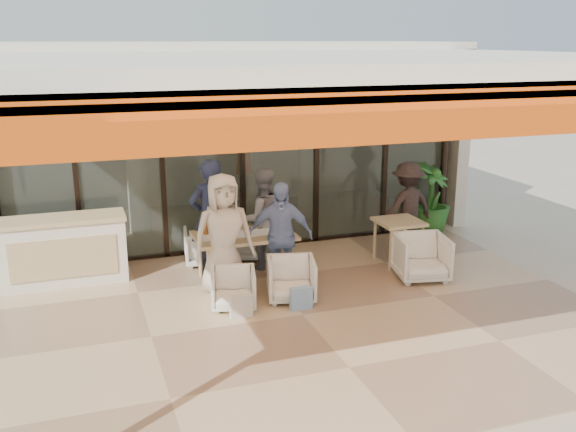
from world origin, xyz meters
name	(u,v)px	position (x,y,z in m)	size (l,w,h in m)	color
ground	(303,317)	(0.00, 0.00, 0.00)	(70.00, 70.00, 0.00)	#C6B293
terrace_floor	(303,316)	(0.00, 0.00, 0.01)	(8.00, 6.00, 0.01)	tan
terrace_structure	(312,68)	(0.00, -0.26, 3.25)	(8.00, 6.00, 3.40)	silver
glass_storefront	(242,160)	(0.00, 3.00, 1.60)	(8.08, 0.10, 3.20)	#9EADA3
interior_block	(212,109)	(0.01, 5.31, 2.23)	(9.05, 3.62, 3.52)	silver
host_counter	(63,250)	(-2.97, 2.30, 0.53)	(1.85, 0.65, 1.04)	silver
dining_table	(244,238)	(-0.39, 1.54, 0.69)	(1.50, 0.90, 0.93)	#D3B581
chair_far_left	(205,244)	(-0.80, 2.49, 0.33)	(0.64, 0.60, 0.66)	white
chair_far_right	(254,239)	(0.04, 2.49, 0.34)	(0.66, 0.62, 0.68)	white
chair_near_left	(233,287)	(-0.80, 0.59, 0.31)	(0.60, 0.56, 0.61)	white
chair_near_right	(291,277)	(0.04, 0.59, 0.34)	(0.66, 0.62, 0.68)	white
diner_navy	(210,218)	(-0.80, 1.99, 0.92)	(0.67, 0.44, 1.84)	#1A233B
diner_grey	(262,219)	(0.04, 1.99, 0.82)	(0.80, 0.62, 1.64)	slate
diner_cream	(224,236)	(-0.80, 1.09, 0.89)	(0.87, 0.57, 1.79)	#C3B4A0
diner_periwinkle	(280,236)	(0.04, 1.09, 0.81)	(0.95, 0.39, 1.61)	#6C82B5
tote_bag_cream	(241,307)	(-0.80, 0.19, 0.17)	(0.30, 0.10, 0.34)	silver
tote_bag_blue	(301,299)	(0.04, 0.19, 0.17)	(0.30, 0.10, 0.34)	#99BFD8
side_table	(399,227)	(2.19, 1.45, 0.64)	(0.70, 0.70, 0.74)	#D3B581
side_chair	(422,255)	(2.19, 0.70, 0.39)	(0.75, 0.70, 0.77)	white
standing_woman	(407,206)	(2.68, 2.07, 0.78)	(1.01, 0.58, 1.56)	black
potted_palm	(431,199)	(3.55, 2.73, 0.68)	(0.76, 0.76, 1.36)	#1E5919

